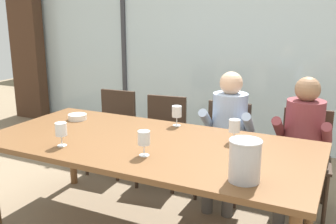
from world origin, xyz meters
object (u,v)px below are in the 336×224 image
(chair_right_of_center, at_px, (305,152))
(tasting_bowl, at_px, (77,117))
(wine_glass_near_bucket, at_px, (61,130))
(dining_table, at_px, (148,150))
(chair_left_of_center, at_px, (163,133))
(wine_glass_by_left_taster, at_px, (234,127))
(person_pale_blue_shirt, at_px, (228,129))
(wine_glass_center_pour, at_px, (177,112))
(chair_near_curtain, at_px, (114,125))
(person_maroon_top, at_px, (302,139))
(chair_center, at_px, (225,142))
(wine_glass_by_right_taster, at_px, (144,139))
(ice_bucket_primary, at_px, (245,160))

(chair_right_of_center, height_order, tasting_bowl, chair_right_of_center)
(wine_glass_near_bucket, bearing_deg, dining_table, 34.39)
(chair_left_of_center, relative_size, wine_glass_by_left_taster, 5.07)
(chair_left_of_center, bearing_deg, person_pale_blue_shirt, -16.94)
(dining_table, height_order, chair_left_of_center, chair_left_of_center)
(wine_glass_by_left_taster, height_order, wine_glass_center_pour, same)
(dining_table, xyz_separation_m, chair_left_of_center, (-0.36, 0.97, -0.19))
(chair_near_curtain, relative_size, chair_left_of_center, 1.00)
(person_maroon_top, height_order, wine_glass_near_bucket, person_maroon_top)
(person_pale_blue_shirt, bearing_deg, wine_glass_near_bucket, -131.30)
(wine_glass_center_pour, bearing_deg, tasting_bowl, -166.07)
(chair_right_of_center, distance_m, wine_glass_near_bucket, 2.10)
(wine_glass_by_left_taster, relative_size, wine_glass_center_pour, 1.00)
(wine_glass_center_pour, bearing_deg, dining_table, -92.12)
(person_maroon_top, xyz_separation_m, wine_glass_center_pour, (-0.99, -0.37, 0.20))
(chair_center, height_order, person_maroon_top, person_maroon_top)
(person_pale_blue_shirt, relative_size, tasting_bowl, 7.25)
(person_maroon_top, distance_m, wine_glass_by_right_taster, 1.44)
(dining_table, bearing_deg, wine_glass_near_bucket, -145.61)
(chair_right_of_center, relative_size, wine_glass_center_pour, 5.07)
(wine_glass_near_bucket, bearing_deg, wine_glass_by_left_taster, 30.03)
(tasting_bowl, bearing_deg, wine_glass_by_right_taster, -27.85)
(wine_glass_center_pour, distance_m, wine_glass_by_right_taster, 0.75)
(chair_center, distance_m, wine_glass_near_bucket, 1.61)
(ice_bucket_primary, xyz_separation_m, tasting_bowl, (-1.71, 0.62, -0.10))
(chair_near_curtain, relative_size, wine_glass_by_right_taster, 5.07)
(chair_near_curtain, relative_size, chair_right_of_center, 1.00)
(chair_near_curtain, xyz_separation_m, wine_glass_by_right_taster, (1.11, -1.27, 0.37))
(tasting_bowl, distance_m, wine_glass_by_left_taster, 1.46)
(person_pale_blue_shirt, xyz_separation_m, wine_glass_center_pour, (-0.34, -0.37, 0.20))
(tasting_bowl, relative_size, wine_glass_center_pour, 0.95)
(chair_center, xyz_separation_m, wine_glass_by_right_taster, (-0.18, -1.25, 0.37))
(chair_left_of_center, height_order, wine_glass_near_bucket, wine_glass_near_bucket)
(chair_near_curtain, bearing_deg, wine_glass_near_bucket, -74.12)
(wine_glass_by_left_taster, height_order, wine_glass_by_right_taster, same)
(tasting_bowl, bearing_deg, chair_center, 31.54)
(person_pale_blue_shirt, distance_m, tasting_bowl, 1.37)
(chair_right_of_center, height_order, wine_glass_by_left_taster, wine_glass_by_left_taster)
(chair_near_curtain, height_order, ice_bucket_primary, ice_bucket_primary)
(person_pale_blue_shirt, relative_size, wine_glass_near_bucket, 6.91)
(chair_left_of_center, distance_m, chair_right_of_center, 1.38)
(chair_near_curtain, bearing_deg, wine_glass_by_left_taster, -27.89)
(dining_table, height_order, person_pale_blue_shirt, person_pale_blue_shirt)
(chair_left_of_center, relative_size, person_pale_blue_shirt, 0.73)
(wine_glass_near_bucket, bearing_deg, chair_center, 58.56)
(dining_table, relative_size, wine_glass_near_bucket, 14.37)
(chair_left_of_center, bearing_deg, wine_glass_near_bucket, -104.26)
(person_maroon_top, bearing_deg, dining_table, -139.32)
(wine_glass_by_left_taster, bearing_deg, chair_left_of_center, 143.71)
(chair_right_of_center, height_order, wine_glass_near_bucket, wine_glass_near_bucket)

